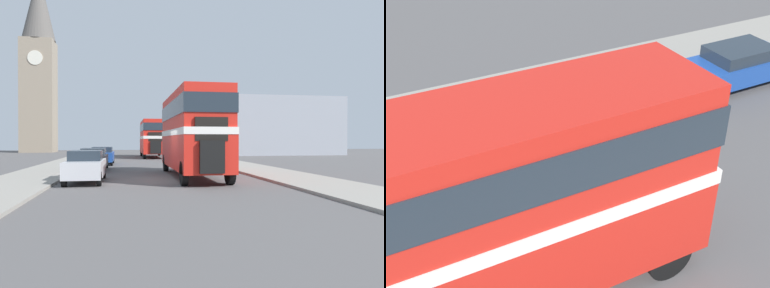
% 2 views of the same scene
% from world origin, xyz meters
% --- Properties ---
extents(ground_plane, '(120.00, 120.00, 0.00)m').
position_xyz_m(ground_plane, '(0.00, 0.00, 0.00)').
color(ground_plane, '#565454').
extents(sidewalk_right, '(3.50, 120.00, 0.12)m').
position_xyz_m(sidewalk_right, '(6.75, 0.00, 0.06)').
color(sidewalk_right, gray).
rests_on(sidewalk_right, ground_plane).
extents(sidewalk_left, '(3.50, 120.00, 0.12)m').
position_xyz_m(sidewalk_left, '(-6.75, 0.00, 0.06)').
color(sidewalk_left, gray).
rests_on(sidewalk_left, ground_plane).
extents(double_decker_bus, '(2.40, 9.83, 4.49)m').
position_xyz_m(double_decker_bus, '(1.73, 1.49, 2.66)').
color(double_decker_bus, red).
rests_on(double_decker_bus, ground_plane).
extents(bus_distant, '(2.58, 10.28, 4.27)m').
position_xyz_m(bus_distant, '(1.19, 25.48, 2.54)').
color(bus_distant, red).
rests_on(bus_distant, ground_plane).
extents(car_parked_near, '(1.67, 4.33, 1.52)m').
position_xyz_m(car_parked_near, '(-3.74, -0.17, 0.78)').
color(car_parked_near, silver).
rests_on(car_parked_near, ground_plane).
extents(car_parked_mid, '(1.70, 4.62, 1.47)m').
position_xyz_m(car_parked_mid, '(-3.98, 7.00, 0.77)').
color(car_parked_mid, black).
rests_on(car_parked_mid, ground_plane).
extents(car_parked_far, '(1.79, 4.44, 1.45)m').
position_xyz_m(car_parked_far, '(-3.78, 13.08, 0.76)').
color(car_parked_far, '#1E479E').
rests_on(car_parked_far, ground_plane).
extents(pedestrian_walking, '(0.35, 0.35, 1.73)m').
position_xyz_m(pedestrian_walking, '(6.07, 13.73, 1.10)').
color(pedestrian_walking, '#282833').
rests_on(pedestrian_walking, sidewalk_right).
extents(bicycle_on_pavement, '(0.05, 1.76, 0.78)m').
position_xyz_m(bicycle_on_pavement, '(7.11, 22.83, 0.48)').
color(bicycle_on_pavement, black).
rests_on(bicycle_on_pavement, sidewalk_right).
extents(church_tower, '(5.41, 5.41, 30.35)m').
position_xyz_m(church_tower, '(-16.22, 47.28, 15.53)').
color(church_tower, gray).
rests_on(church_tower, ground_plane).
extents(shop_building_block, '(17.29, 9.41, 7.88)m').
position_xyz_m(shop_building_block, '(18.64, 31.51, 3.94)').
color(shop_building_block, '#999EA8').
rests_on(shop_building_block, ground_plane).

